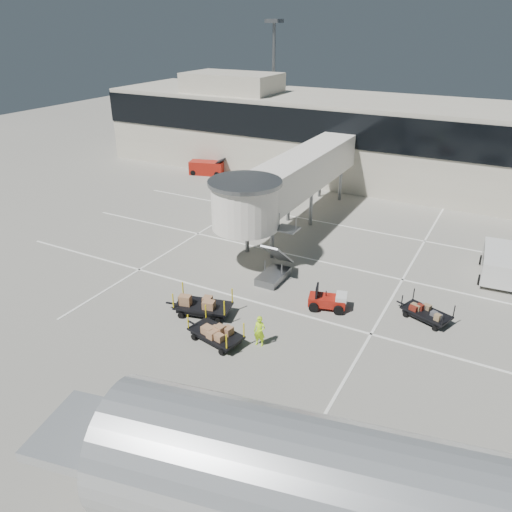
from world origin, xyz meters
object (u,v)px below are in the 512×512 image
Objects in this scene: box_cart_near at (215,333)px; minivan at (498,261)px; suitcase_cart at (426,312)px; box_cart_far at (204,306)px; baggage_tug at (328,300)px; ground_worker at (260,331)px; belt_loader at (207,168)px.

minivan is (12.27, 15.04, 0.51)m from box_cart_near.
suitcase_cart is 12.53m from box_cart_far.
baggage_tug is at bearing -136.84° from minivan.
ground_worker is at bearing 33.45° from box_cart_near.
belt_loader is (-26.67, 18.22, 0.25)m from suitcase_cart.
minivan is (10.08, 14.18, 0.22)m from ground_worker.
box_cart_near reaches higher than suitcase_cart.
box_cart_far reaches higher than suitcase_cart.
ground_worker is at bearing -125.04° from baggage_tug.
baggage_tug is at bearing 63.97° from ground_worker.
baggage_tug is at bearing 68.11° from box_cart_near.
ground_worker is 0.41× the size of belt_loader.
box_cart_far is at bearing -133.47° from suitcase_cart.
ground_worker is 31.60m from belt_loader.
belt_loader is (-19.58, 24.80, -0.14)m from ground_worker.
suitcase_cart is at bearing -116.03° from minivan.
baggage_tug is at bearing 20.67° from box_cart_far.
ground_worker is 17.40m from minivan.
minivan is at bearing 62.74° from box_cart_near.
box_cart_near is 0.88× the size of belt_loader.
minivan reaches higher than baggage_tug.
minivan is 1.18× the size of belt_loader.
box_cart_near is at bearing -57.65° from box_cart_far.
baggage_tug is 29.08m from belt_loader.
baggage_tug is 5.43m from ground_worker.
minivan is at bearing 88.93° from suitcase_cart.
suitcase_cart is 0.83× the size of box_cart_far.
baggage_tug is 12.29m from minivan.
belt_loader is at bearing 109.70° from box_cart_far.
ground_worker is at bearing -67.37° from belt_loader.
belt_loader reaches higher than minivan.
ground_worker is at bearing -129.91° from minivan.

